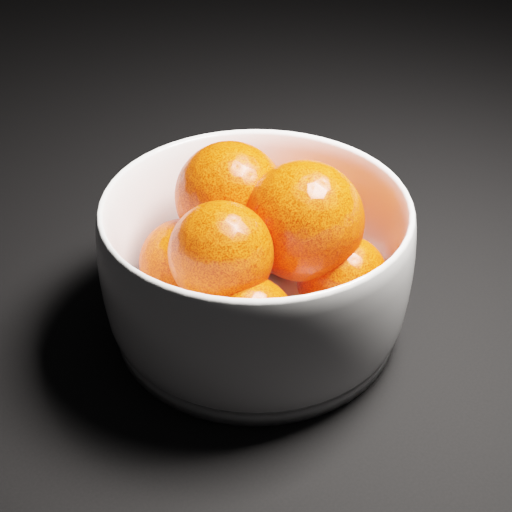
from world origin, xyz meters
TOP-DOWN VIEW (x-y plane):
  - bowl at (0.09, 0.25)m, footprint 0.24×0.24m
  - orange_pile at (0.10, 0.25)m, footprint 0.18×0.17m

SIDE VIEW (x-z plane):
  - bowl at x=0.09m, z-range 0.00..0.12m
  - orange_pile at x=0.10m, z-range 0.01..0.14m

